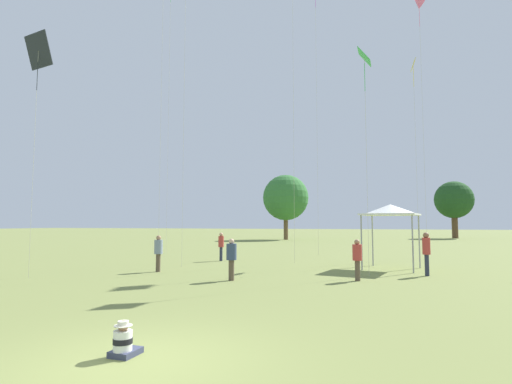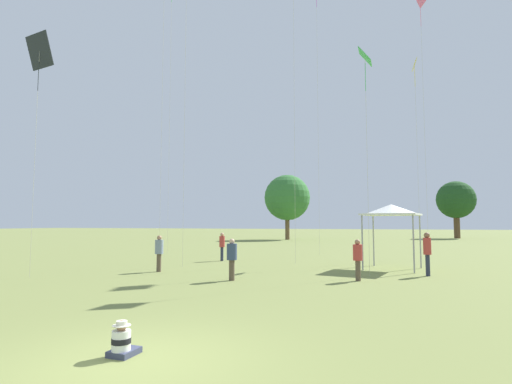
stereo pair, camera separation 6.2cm
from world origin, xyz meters
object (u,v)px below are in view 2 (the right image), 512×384
object	(u,v)px
person_standing_4	(222,244)
canopy_tent	(391,210)
person_standing_3	(358,256)
distant_tree_1	(287,198)
distant_tree_0	(456,200)
person_standing_2	(159,250)
person_standing_0	(427,249)
kite_7	(415,76)
seated_toddler	(122,341)
kite_3	(39,54)
person_standing_1	(232,256)
kite_4	(365,65)
kite_8	(421,11)

from	to	relation	value
person_standing_4	canopy_tent	world-z (taller)	canopy_tent
person_standing_3	distant_tree_1	xyz separation A→B (m)	(-11.90, 37.03, 4.76)
distant_tree_0	person_standing_4	bearing A→B (deg)	-113.51
person_standing_2	person_standing_4	world-z (taller)	person_standing_4
person_standing_0	kite_7	distance (m)	14.27
seated_toddler	kite_3	xyz separation A→B (m)	(-9.62, 6.90, 9.11)
person_standing_1	person_standing_3	distance (m)	4.85
seated_toddler	person_standing_1	size ratio (longest dim) A/B	0.37
person_standing_4	canopy_tent	bearing A→B (deg)	164.81
person_standing_4	canopy_tent	xyz separation A→B (m)	(9.48, -1.35, 1.84)
person_standing_2	kite_4	distance (m)	12.35
kite_8	person_standing_3	bearing A→B (deg)	-169.77
person_standing_3	kite_8	world-z (taller)	kite_8
kite_4	person_standing_4	bearing A→B (deg)	109.11
person_standing_4	person_standing_0	bearing A→B (deg)	155.04
canopy_tent	kite_7	world-z (taller)	kite_7
distant_tree_1	person_standing_2	bearing A→B (deg)	-85.27
kite_3	distant_tree_0	world-z (taller)	kite_3
person_standing_3	distant_tree_1	size ratio (longest dim) A/B	0.18
person_standing_0	kite_8	xyz separation A→B (m)	(0.76, 8.22, 14.64)
person_standing_2	person_standing_4	bearing A→B (deg)	-3.59
canopy_tent	distant_tree_1	distance (m)	35.17
person_standing_0	seated_toddler	bearing A→B (deg)	35.93
kite_3	person_standing_2	bearing A→B (deg)	-83.03
person_standing_2	distant_tree_1	distance (m)	37.30
canopy_tent	kite_8	world-z (taller)	kite_8
person_standing_1	distant_tree_0	xyz separation A→B (m)	(15.38, 50.82, 4.69)
kite_7	person_standing_2	bearing A→B (deg)	-6.44
person_standing_4	kite_7	distance (m)	16.71
distant_tree_0	distant_tree_1	distance (m)	25.80
person_standing_3	kite_7	bearing A→B (deg)	153.69
person_standing_0	kite_3	bearing A→B (deg)	-9.18
person_standing_2	person_standing_4	distance (m)	5.78
person_standing_0	person_standing_1	distance (m)	8.25
person_standing_3	distant_tree_0	world-z (taller)	distant_tree_0
person_standing_2	kite_8	world-z (taller)	kite_8
seated_toddler	kite_8	world-z (taller)	kite_8
seated_toddler	distant_tree_0	size ratio (longest dim) A/B	0.07
person_standing_4	kite_3	world-z (taller)	kite_3
seated_toddler	canopy_tent	bearing A→B (deg)	74.79
person_standing_1	kite_7	distance (m)	18.76
person_standing_3	person_standing_4	bearing A→B (deg)	-137.46
kite_4	distant_tree_0	size ratio (longest dim) A/B	1.16
person_standing_0	person_standing_2	size ratio (longest dim) A/B	1.11
kite_3	kite_4	xyz separation A→B (m)	(13.09, 4.84, -0.27)
person_standing_3	distant_tree_1	distance (m)	39.18
person_standing_4	kite_4	size ratio (longest dim) A/B	0.17
kite_4	kite_7	world-z (taller)	kite_7
kite_7	distant_tree_0	bearing A→B (deg)	-152.15
person_standing_0	kite_3	world-z (taller)	kite_3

